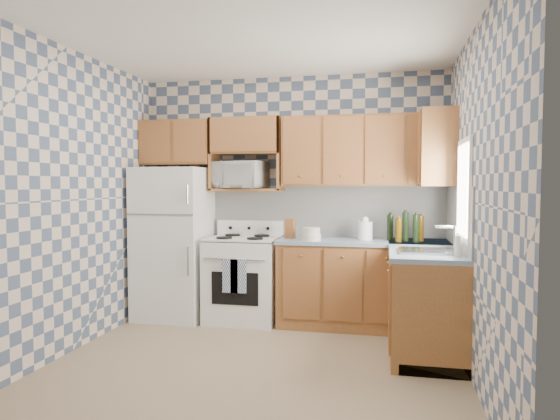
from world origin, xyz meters
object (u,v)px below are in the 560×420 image
(stove_body, at_px, (244,280))
(electric_kettle, at_px, (365,231))
(refrigerator, at_px, (174,243))
(microwave, at_px, (240,175))

(stove_body, relative_size, electric_kettle, 4.80)
(refrigerator, bearing_deg, stove_body, 1.78)
(refrigerator, xyz_separation_m, electric_kettle, (2.12, 0.06, 0.17))
(microwave, relative_size, electric_kettle, 2.90)
(stove_body, xyz_separation_m, electric_kettle, (1.31, 0.03, 0.56))
(electric_kettle, bearing_deg, refrigerator, -178.47)
(refrigerator, height_order, stove_body, refrigerator)
(refrigerator, relative_size, microwave, 3.09)
(stove_body, xyz_separation_m, microwave, (-0.07, 0.13, 1.15))
(refrigerator, xyz_separation_m, microwave, (0.73, 0.16, 0.76))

